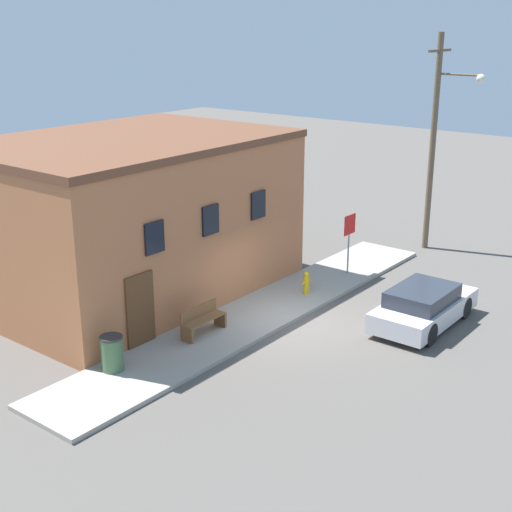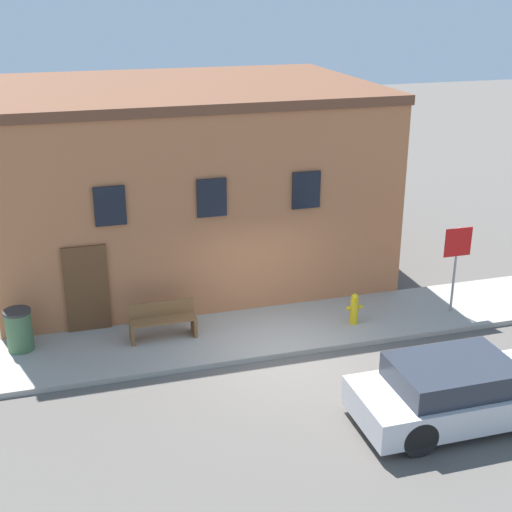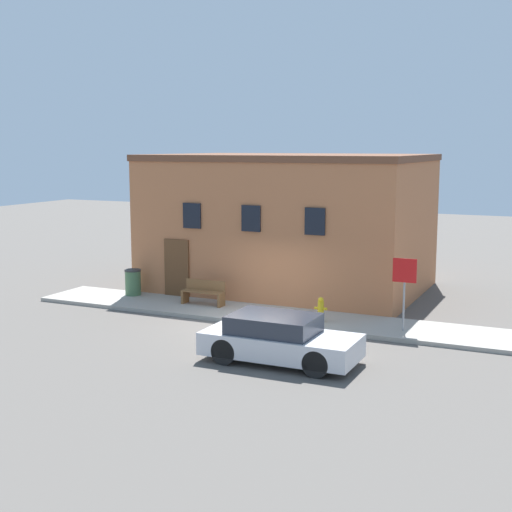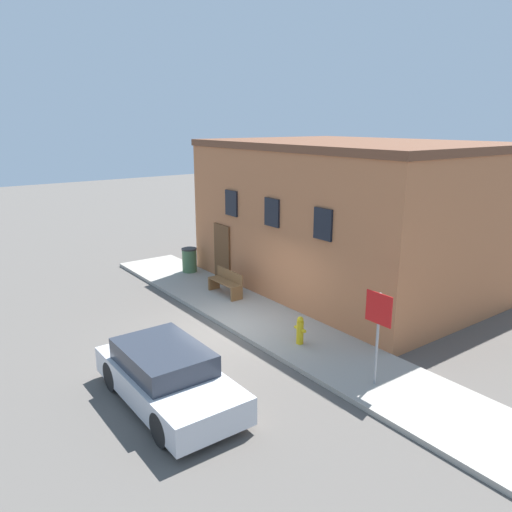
% 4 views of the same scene
% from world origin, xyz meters
% --- Properties ---
extents(ground_plane, '(80.00, 80.00, 0.00)m').
position_xyz_m(ground_plane, '(0.00, 0.00, 0.00)').
color(ground_plane, '#56514C').
extents(sidewalk, '(16.61, 2.39, 0.13)m').
position_xyz_m(sidewalk, '(0.00, 1.20, 0.06)').
color(sidewalk, '#9E998E').
rests_on(sidewalk, ground).
extents(brick_building, '(10.03, 7.22, 5.22)m').
position_xyz_m(brick_building, '(-1.04, 5.94, 2.61)').
color(brick_building, '#B26B42').
rests_on(brick_building, ground).
extents(fire_hydrant, '(0.40, 0.19, 0.77)m').
position_xyz_m(fire_hydrant, '(2.03, 0.92, 0.51)').
color(fire_hydrant, gold).
rests_on(fire_hydrant, sidewalk).
extents(stop_sign, '(0.71, 0.06, 2.16)m').
position_xyz_m(stop_sign, '(4.62, 0.89, 1.65)').
color(stop_sign, gray).
rests_on(stop_sign, sidewalk).
extents(bench, '(1.50, 0.44, 0.83)m').
position_xyz_m(bench, '(-2.43, 1.50, 0.55)').
color(bench, brown).
rests_on(bench, sidewalk).
extents(trash_bin, '(0.60, 0.60, 0.95)m').
position_xyz_m(trash_bin, '(-5.55, 1.81, 0.60)').
color(trash_bin, '#426642').
rests_on(trash_bin, sidewalk).
extents(parked_car, '(4.01, 1.75, 1.24)m').
position_xyz_m(parked_car, '(2.34, -3.12, 0.61)').
color(parked_car, black).
rests_on(parked_car, ground).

